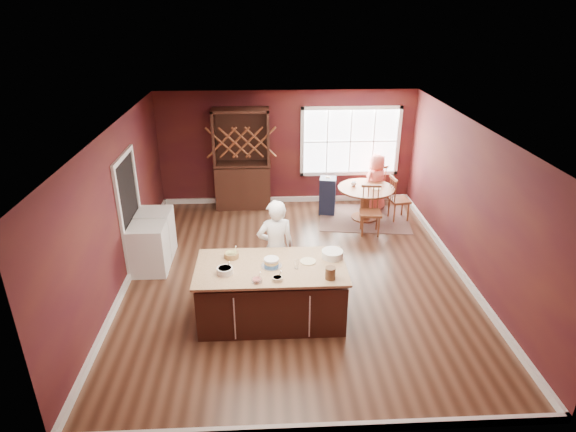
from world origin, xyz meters
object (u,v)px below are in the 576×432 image
at_px(baker, 276,248).
at_px(dryer, 156,233).
at_px(chair_south, 371,211).
at_px(chair_north, 374,185).
at_px(dining_table, 365,197).
at_px(hutch, 242,160).
at_px(washer, 149,249).
at_px(high_chair, 327,195).
at_px(toddler, 331,180).
at_px(kitchen_island, 271,293).
at_px(layer_cake, 271,262).
at_px(seated_woman, 376,182).
at_px(chair_east, 400,198).

height_order(baker, dryer, baker).
relative_size(chair_south, chair_north, 1.00).
distance_m(dining_table, hutch, 2.95).
xyz_separation_m(dining_table, hutch, (-2.76, 0.84, 0.64)).
bearing_deg(dining_table, washer, -154.19).
bearing_deg(hutch, high_chair, -13.86).
bearing_deg(dining_table, toddler, 154.98).
xyz_separation_m(kitchen_island, layer_cake, (0.01, 0.00, 0.54)).
distance_m(kitchen_island, baker, 0.83).
distance_m(dining_table, washer, 4.83).
xyz_separation_m(layer_cake, chair_south, (2.13, 2.86, -0.46)).
bearing_deg(layer_cake, baker, 83.43).
distance_m(chair_south, seated_woman, 1.34).
height_order(kitchen_island, chair_east, chair_east).
bearing_deg(washer, chair_east, 21.74).
distance_m(baker, dryer, 2.71).
relative_size(kitchen_island, chair_south, 2.16).
bearing_deg(layer_cake, chair_south, 53.34).
bearing_deg(seated_woman, kitchen_island, 24.48).
bearing_deg(toddler, baker, -112.29).
bearing_deg(chair_east, baker, 126.96).
distance_m(chair_south, toddler, 1.35).
bearing_deg(toddler, high_chair, 174.40).
distance_m(kitchen_island, chair_east, 4.61).
relative_size(baker, chair_north, 1.62).
distance_m(layer_cake, dryer, 3.11).
xyz_separation_m(kitchen_island, chair_south, (2.14, 2.86, 0.08)).
bearing_deg(kitchen_island, seated_woman, 58.70).
height_order(chair_south, toddler, chair_south).
distance_m(chair_east, seated_woman, 0.74).
bearing_deg(toddler, dryer, -153.25).
bearing_deg(kitchen_island, toddler, 70.25).
relative_size(chair_north, toddler, 4.00).
height_order(toddler, washer, toddler).
bearing_deg(layer_cake, washer, 145.21).
bearing_deg(dining_table, dryer, -161.40).
xyz_separation_m(kitchen_island, hutch, (-0.58, 4.46, 0.74)).
distance_m(dining_table, baker, 3.59).
bearing_deg(layer_cake, hutch, 97.52).
xyz_separation_m(dining_table, chair_south, (-0.04, -0.76, -0.01)).
bearing_deg(dining_table, chair_east, -5.13).
height_order(seated_woman, toddler, seated_woman).
relative_size(baker, high_chair, 1.88).
xyz_separation_m(chair_north, toddler, (-1.11, -0.40, 0.29)).
relative_size(dining_table, toddler, 4.79).
height_order(chair_south, seated_woman, seated_woman).
bearing_deg(kitchen_island, layer_cake, 6.06).
bearing_deg(baker, chair_south, -142.36).
distance_m(kitchen_island, dryer, 3.06).
bearing_deg(dining_table, seated_woman, 56.71).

